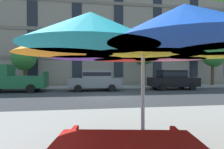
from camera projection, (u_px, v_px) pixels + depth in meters
name	position (u px, v px, depth m)	size (l,w,h in m)	color
ground_plane	(108.00, 96.00, 11.86)	(120.00, 120.00, 0.00)	#2D3033
sidewalk_far	(100.00, 87.00, 18.58)	(56.00, 3.60, 0.12)	gray
apartment_building	(95.00, 40.00, 26.59)	(47.80, 12.08, 12.80)	gray
pickup_green	(10.00, 79.00, 14.41)	(5.10, 2.12, 2.20)	#195933
sedan_gray	(95.00, 80.00, 15.41)	(4.40, 1.98, 1.78)	slate
sedan_black	(172.00, 79.00, 16.45)	(4.40, 1.98, 1.78)	black
street_tree_left	(24.00, 58.00, 17.82)	(2.32, 2.59, 4.20)	brown
street_tree_middle	(144.00, 57.00, 19.25)	(2.13, 2.07, 4.12)	#4C3823
street_tree_right	(213.00, 58.00, 20.29)	(2.15, 2.09, 4.19)	#4C3823
patio_umbrella	(143.00, 43.00, 2.84)	(3.84, 3.84, 2.33)	silver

